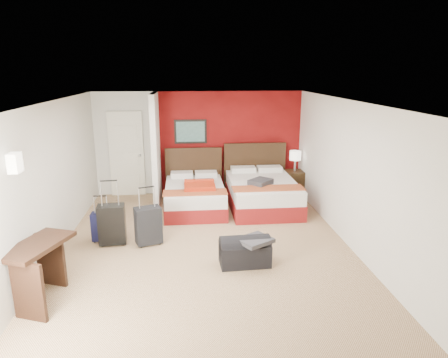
{
  "coord_description": "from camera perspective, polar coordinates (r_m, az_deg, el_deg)",
  "views": [
    {
      "loc": [
        -0.27,
        -6.49,
        3.0
      ],
      "look_at": [
        0.39,
        0.8,
        1.0
      ],
      "focal_mm": 32.26,
      "sensor_mm": 36.0,
      "label": 1
    }
  ],
  "objects": [
    {
      "name": "ground",
      "position": [
        7.15,
        -2.6,
        -9.53
      ],
      "size": [
        6.5,
        6.5,
        0.0
      ],
      "primitive_type": "plane",
      "color": "tan",
      "rests_on": "ground"
    },
    {
      "name": "room_walls",
      "position": [
        8.18,
        -13.06,
        2.58
      ],
      "size": [
        5.02,
        6.52,
        2.5
      ],
      "color": "silver",
      "rests_on": "ground"
    },
    {
      "name": "red_accent_panel",
      "position": [
        9.93,
        0.79,
        5.13
      ],
      "size": [
        3.5,
        0.04,
        2.5
      ],
      "primitive_type": "cube",
      "color": "maroon",
      "rests_on": "ground"
    },
    {
      "name": "partition_wall",
      "position": [
        9.29,
        -9.64,
        4.22
      ],
      "size": [
        0.12,
        1.2,
        2.5
      ],
      "primitive_type": "cube",
      "color": "silver",
      "rests_on": "ground"
    },
    {
      "name": "entry_door",
      "position": [
        10.0,
        -13.63,
        3.46
      ],
      "size": [
        0.82,
        0.06,
        2.05
      ],
      "primitive_type": "cube",
      "color": "silver",
      "rests_on": "ground"
    },
    {
      "name": "bed_left",
      "position": [
        8.88,
        -4.15,
        -2.62
      ],
      "size": [
        1.3,
        1.85,
        0.55
      ],
      "primitive_type": "cube",
      "rotation": [
        0.0,
        0.0,
        0.01
      ],
      "color": "silver",
      "rests_on": "ground"
    },
    {
      "name": "bed_right",
      "position": [
        9.02,
        5.44,
        -2.13
      ],
      "size": [
        1.46,
        2.08,
        0.62
      ],
      "primitive_type": "cube",
      "rotation": [
        0.0,
        0.0,
        0.01
      ],
      "color": "white",
      "rests_on": "ground"
    },
    {
      "name": "red_suitcase_open",
      "position": [
        8.69,
        -3.52,
        -0.73
      ],
      "size": [
        0.66,
        0.9,
        0.11
      ],
      "primitive_type": "cube",
      "rotation": [
        0.0,
        0.0,
        0.01
      ],
      "color": "#A5250E",
      "rests_on": "bed_left"
    },
    {
      "name": "jacket_bundle",
      "position": [
        8.62,
        5.21,
        -0.42
      ],
      "size": [
        0.59,
        0.59,
        0.11
      ],
      "primitive_type": "cube",
      "rotation": [
        0.0,
        0.0,
        0.78
      ],
      "color": "#333337",
      "rests_on": "bed_right"
    },
    {
      "name": "nightstand",
      "position": [
        9.98,
        9.89,
        -0.59
      ],
      "size": [
        0.44,
        0.44,
        0.62
      ],
      "primitive_type": "cube",
      "rotation": [
        0.0,
        0.0,
        0.0
      ],
      "color": "#312110",
      "rests_on": "ground"
    },
    {
      "name": "table_lamp",
      "position": [
        9.84,
        10.04,
        2.52
      ],
      "size": [
        0.35,
        0.35,
        0.49
      ],
      "primitive_type": "cylinder",
      "rotation": [
        0.0,
        0.0,
        -0.36
      ],
      "color": "white",
      "rests_on": "nightstand"
    },
    {
      "name": "suitcase_black",
      "position": [
        7.37,
        -15.58,
        -6.39
      ],
      "size": [
        0.49,
        0.33,
        0.69
      ],
      "primitive_type": "cube",
      "rotation": [
        0.0,
        0.0,
        0.09
      ],
      "color": "black",
      "rests_on": "ground"
    },
    {
      "name": "suitcase_charcoal",
      "position": [
        7.24,
        -10.68,
        -6.67
      ],
      "size": [
        0.51,
        0.41,
        0.65
      ],
      "primitive_type": "cube",
      "rotation": [
        0.0,
        0.0,
        0.34
      ],
      "color": "black",
      "rests_on": "ground"
    },
    {
      "name": "suitcase_navy",
      "position": [
        7.59,
        -16.83,
        -6.63
      ],
      "size": [
        0.37,
        0.23,
        0.51
      ],
      "primitive_type": "cube",
      "rotation": [
        0.0,
        0.0,
        -0.01
      ],
      "color": "black",
      "rests_on": "ground"
    },
    {
      "name": "duffel_bag",
      "position": [
        6.47,
        2.96,
        -10.41
      ],
      "size": [
        0.81,
        0.46,
        0.4
      ],
      "primitive_type": "cube",
      "rotation": [
        0.0,
        0.0,
        0.05
      ],
      "color": "black",
      "rests_on": "ground"
    },
    {
      "name": "jacket_draped",
      "position": [
        6.35,
        4.41,
        -8.65
      ],
      "size": [
        0.63,
        0.61,
        0.07
      ],
      "primitive_type": "cube",
      "rotation": [
        0.0,
        0.0,
        0.56
      ],
      "color": "#3A393E",
      "rests_on": "duffel_bag"
    },
    {
      "name": "desk",
      "position": [
        5.95,
        -24.6,
        -11.96
      ],
      "size": [
        0.82,
        1.11,
        0.83
      ],
      "primitive_type": "cube",
      "rotation": [
        0.0,
        0.0,
        -0.36
      ],
      "color": "black",
      "rests_on": "ground"
    }
  ]
}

